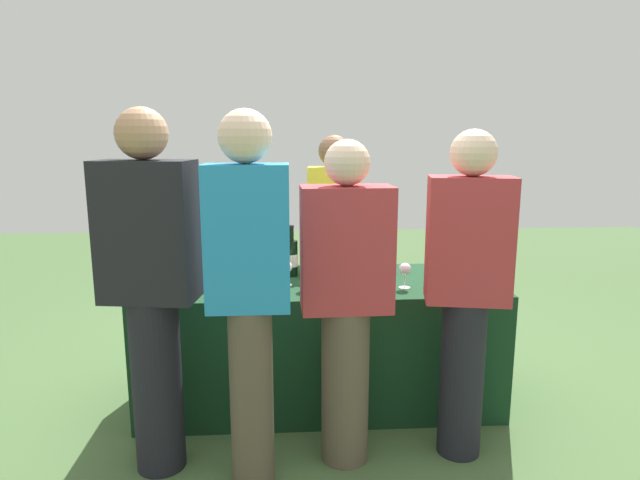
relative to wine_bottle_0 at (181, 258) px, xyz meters
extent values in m
plane|color=#476638|center=(0.86, -0.20, -0.86)|extent=(12.00, 12.00, 0.00)
cube|color=#14381E|center=(0.86, -0.20, -0.48)|extent=(2.10, 0.79, 0.75)
cylinder|color=black|center=(0.00, 0.00, 0.00)|extent=(0.08, 0.08, 0.20)
cylinder|color=black|center=(0.00, 0.00, 0.13)|extent=(0.03, 0.03, 0.07)
cylinder|color=maroon|center=(0.00, 0.00, 0.18)|extent=(0.03, 0.03, 0.02)
cylinder|color=silver|center=(0.00, 0.00, -0.01)|extent=(0.08, 0.08, 0.07)
cylinder|color=black|center=(0.16, -0.09, 0.00)|extent=(0.08, 0.08, 0.22)
cylinder|color=black|center=(0.16, -0.09, 0.15)|extent=(0.03, 0.03, 0.09)
cylinder|color=maroon|center=(0.16, -0.09, 0.20)|extent=(0.03, 0.03, 0.02)
cylinder|color=silver|center=(0.16, -0.09, -0.01)|extent=(0.08, 0.08, 0.08)
cylinder|color=black|center=(0.69, -0.07, 0.00)|extent=(0.07, 0.07, 0.22)
cylinder|color=black|center=(0.69, -0.07, 0.16)|extent=(0.03, 0.03, 0.08)
cylinder|color=black|center=(0.69, -0.07, 0.20)|extent=(0.03, 0.03, 0.02)
cylinder|color=silver|center=(0.69, -0.07, -0.01)|extent=(0.07, 0.07, 0.08)
cylinder|color=black|center=(0.78, -0.07, 0.01)|extent=(0.07, 0.07, 0.23)
cylinder|color=black|center=(0.78, -0.07, 0.16)|extent=(0.03, 0.03, 0.08)
cylinder|color=black|center=(0.78, -0.07, 0.21)|extent=(0.03, 0.03, 0.02)
cylinder|color=silver|center=(0.78, -0.07, 0.00)|extent=(0.07, 0.07, 0.08)
cylinder|color=black|center=(1.30, -0.03, 0.00)|extent=(0.07, 0.07, 0.21)
cylinder|color=black|center=(1.30, -0.03, 0.14)|extent=(0.03, 0.03, 0.08)
cylinder|color=gold|center=(1.30, -0.03, 0.19)|extent=(0.03, 0.03, 0.02)
cylinder|color=silver|center=(1.30, -0.03, -0.01)|extent=(0.07, 0.07, 0.07)
cylinder|color=silver|center=(0.44, -0.32, -0.10)|extent=(0.06, 0.06, 0.00)
cylinder|color=silver|center=(0.44, -0.32, -0.06)|extent=(0.01, 0.01, 0.08)
sphere|color=silver|center=(0.44, -0.32, 0.00)|extent=(0.06, 0.06, 0.06)
cylinder|color=silver|center=(0.66, -0.28, -0.10)|extent=(0.06, 0.06, 0.00)
cylinder|color=silver|center=(0.66, -0.28, -0.06)|extent=(0.01, 0.01, 0.08)
sphere|color=silver|center=(0.66, -0.28, 0.00)|extent=(0.07, 0.07, 0.07)
sphere|color=#590C19|center=(0.66, -0.28, -0.01)|extent=(0.04, 0.04, 0.04)
cylinder|color=silver|center=(0.77, -0.38, -0.10)|extent=(0.07, 0.07, 0.00)
cylinder|color=silver|center=(0.77, -0.38, -0.07)|extent=(0.01, 0.01, 0.06)
sphere|color=silver|center=(0.77, -0.38, -0.01)|extent=(0.07, 0.07, 0.07)
cylinder|color=silver|center=(0.98, -0.26, -0.10)|extent=(0.06, 0.06, 0.00)
cylinder|color=silver|center=(0.98, -0.26, -0.07)|extent=(0.01, 0.01, 0.07)
sphere|color=silver|center=(0.98, -0.26, 0.00)|extent=(0.07, 0.07, 0.07)
cylinder|color=silver|center=(1.33, -0.38, -0.10)|extent=(0.07, 0.07, 0.00)
cylinder|color=silver|center=(1.33, -0.38, -0.06)|extent=(0.01, 0.01, 0.08)
sphere|color=silver|center=(1.33, -0.38, 0.01)|extent=(0.07, 0.07, 0.07)
sphere|color=#590C19|center=(1.33, -0.38, -0.01)|extent=(0.04, 0.04, 0.04)
cylinder|color=silver|center=(1.54, -0.29, -0.10)|extent=(0.07, 0.07, 0.00)
cylinder|color=silver|center=(1.54, -0.29, -0.07)|extent=(0.01, 0.01, 0.07)
sphere|color=silver|center=(1.54, -0.29, -0.01)|extent=(0.06, 0.06, 0.06)
cylinder|color=silver|center=(0.05, -0.30, 0.00)|extent=(0.24, 0.24, 0.21)
cylinder|color=black|center=(0.99, 0.40, -0.46)|extent=(0.20, 0.20, 0.80)
cube|color=yellow|center=(0.99, 0.40, 0.24)|extent=(0.38, 0.24, 0.60)
sphere|color=brown|center=(0.99, 0.40, 0.65)|extent=(0.22, 0.22, 0.22)
cylinder|color=black|center=(0.03, -0.85, -0.43)|extent=(0.24, 0.24, 0.86)
cube|color=black|center=(0.03, -0.85, 0.32)|extent=(0.46, 0.29, 0.64)
sphere|color=tan|center=(0.03, -0.85, 0.76)|extent=(0.23, 0.23, 0.23)
cylinder|color=brown|center=(0.49, -0.99, -0.43)|extent=(0.20, 0.20, 0.85)
cube|color=#268CCC|center=(0.49, -0.99, 0.31)|extent=(0.37, 0.20, 0.64)
sphere|color=beige|center=(0.49, -0.99, 0.75)|extent=(0.23, 0.23, 0.23)
cylinder|color=brown|center=(0.94, -0.84, -0.46)|extent=(0.24, 0.24, 0.79)
cube|color=#B23338|center=(0.94, -0.84, 0.23)|extent=(0.44, 0.25, 0.59)
sphere|color=beige|center=(0.94, -0.84, 0.63)|extent=(0.21, 0.21, 0.21)
cylinder|color=black|center=(1.54, -0.82, -0.45)|extent=(0.22, 0.22, 0.81)
cube|color=#B23338|center=(1.54, -0.82, 0.26)|extent=(0.43, 0.29, 0.61)
sphere|color=beige|center=(1.54, -0.82, 0.67)|extent=(0.22, 0.22, 0.22)
cube|color=white|center=(0.14, 0.89, -0.42)|extent=(0.55, 0.13, 0.88)
camera|label=1|loc=(0.67, -3.30, 0.75)|focal=30.19mm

